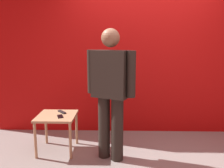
# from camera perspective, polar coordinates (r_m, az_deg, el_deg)

# --- Properties ---
(back_wall_red) EXTENTS (5.10, 0.12, 3.05)m
(back_wall_red) POSITION_cam_1_polar(r_m,az_deg,el_deg) (3.94, 8.24, 10.05)
(back_wall_red) COLOR #B30E0D
(back_wall_red) RESTS_ON ground_plane
(standing_person) EXTENTS (0.65, 0.40, 1.70)m
(standing_person) POSITION_cam_1_polar(r_m,az_deg,el_deg) (2.95, -0.35, -1.09)
(standing_person) COLOR black
(standing_person) RESTS_ON ground_plane
(side_table) EXTENTS (0.53, 0.53, 0.53)m
(side_table) POSITION_cam_1_polar(r_m,az_deg,el_deg) (3.39, -13.41, -8.68)
(side_table) COLOR tan
(side_table) RESTS_ON ground_plane
(cell_phone) EXTENTS (0.12, 0.16, 0.01)m
(cell_phone) POSITION_cam_1_polar(r_m,az_deg,el_deg) (3.27, -12.63, -7.77)
(cell_phone) COLOR black
(cell_phone) RESTS_ON side_table
(tv_remote) EXTENTS (0.15, 0.16, 0.02)m
(tv_remote) POSITION_cam_1_polar(r_m,az_deg,el_deg) (3.45, -12.20, -6.73)
(tv_remote) COLOR black
(tv_remote) RESTS_ON side_table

